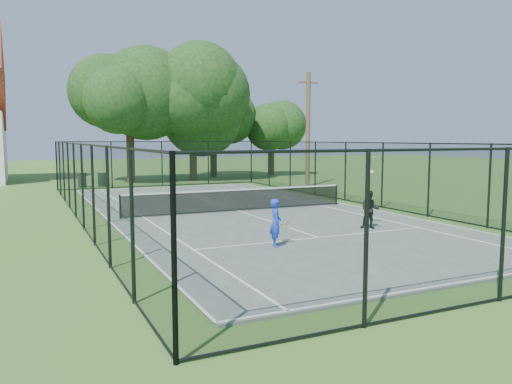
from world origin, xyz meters
name	(u,v)px	position (x,y,z in m)	size (l,w,h in m)	color
ground	(239,212)	(0.00, 0.00, 0.00)	(120.00, 120.00, 0.00)	#406221
tennis_court	(239,212)	(0.00, 0.00, 0.03)	(11.00, 24.00, 0.06)	#4E5C54
tennis_net	(239,199)	(0.00, 0.00, 0.58)	(10.08, 0.08, 0.95)	black
fence	(239,178)	(0.00, 0.00, 1.50)	(13.10, 26.10, 3.00)	black
tree_near_left	(129,105)	(-1.37, 16.45, 5.52)	(6.88, 6.88, 8.98)	#332114
tree_near_mid	(192,110)	(3.35, 16.69, 5.30)	(6.58, 6.58, 8.61)	#332114
tree_near_right	(213,112)	(5.94, 19.29, 5.31)	(6.05, 6.05, 8.35)	#332114
tree_far_right	(271,135)	(11.15, 19.04, 3.48)	(4.25, 4.25, 5.63)	#332114
trash_bin_left	(82,180)	(-4.91, 14.56, 0.48)	(0.58, 0.58, 0.94)	black
trash_bin_right	(102,180)	(-3.66, 14.53, 0.46)	(0.58, 0.58, 0.92)	black
utility_pole	(308,129)	(8.79, 9.00, 3.80)	(1.40, 0.30, 7.47)	#4C3823
player_blue	(276,223)	(-1.80, -6.95, 0.75)	(0.82, 0.58, 1.38)	blue
player_black	(370,209)	(2.43, -5.81, 0.73)	(1.03, 1.02, 2.47)	black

